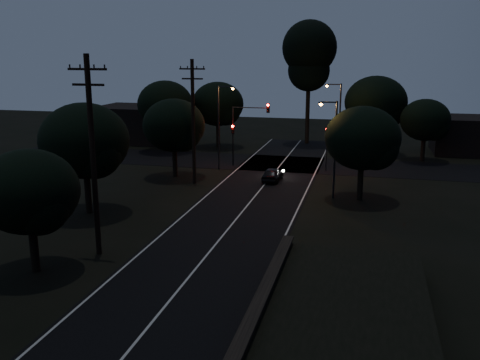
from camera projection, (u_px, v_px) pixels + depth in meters
The scene contains 21 objects.
road_surface at pixel (260, 190), 43.99m from camera, with size 60.00×70.00×0.03m.
utility_pole_mid at pixel (93, 153), 28.79m from camera, with size 2.20×0.30×11.00m.
utility_pole_far at pixel (193, 120), 44.91m from camera, with size 2.20×0.30×10.50m.
tree_left_b at pixel (31, 194), 26.65m from camera, with size 5.04×5.04×6.41m.
tree_left_c at pixel (86, 143), 36.44m from camera, with size 6.14×6.14×7.75m.
tree_left_d at pixel (176, 127), 47.44m from camera, with size 5.57×5.57×7.07m.
tree_far_nw at pixel (219, 105), 62.56m from camera, with size 6.06×6.06×7.68m.
tree_far_w at pixel (167, 106), 59.88m from camera, with size 6.25×6.25×7.97m.
tree_far_ne at pixel (378, 104), 58.28m from camera, with size 6.77×6.77×8.56m.
tree_far_e at pixel (427, 121), 54.67m from camera, with size 5.05×5.05×6.41m.
tree_right_a at pixel (365, 140), 39.85m from camera, with size 5.65×5.65×7.18m.
tall_pine at pixel (309, 55), 63.82m from camera, with size 6.52×6.52×14.81m.
building_left at pixel (139, 123), 67.79m from camera, with size 10.00×8.00×4.40m, color black.
building_right at pixel (475, 135), 59.61m from camera, with size 9.00×7.00×4.00m, color black.
signal_left at pixel (233, 137), 52.76m from camera, with size 0.28×0.35×4.10m.
signal_right at pixel (327, 141), 50.65m from camera, with size 0.28×0.35×4.10m.
signal_mast at pixel (250, 123), 52.02m from camera, with size 3.70×0.35×6.25m.
streetlight_a at pixel (220, 121), 50.62m from camera, with size 1.66×0.26×8.00m.
streetlight_b at pixel (338, 117), 53.86m from camera, with size 1.66×0.26×8.00m.
streetlight_c at pixel (333, 143), 40.58m from camera, with size 1.46×0.26×7.50m.
car at pixel (273, 174), 46.87m from camera, with size 1.42×3.53×1.20m, color black.
Camera 1 is at (8.41, -10.65, 11.09)m, focal length 40.00 mm.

